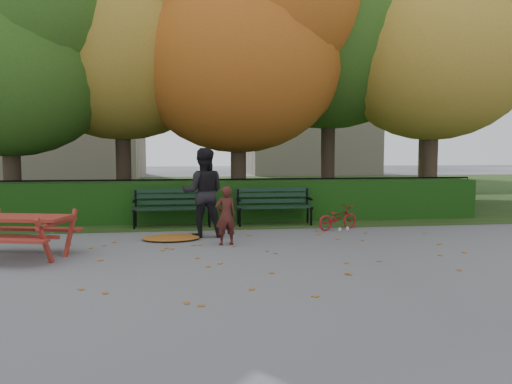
{
  "coord_description": "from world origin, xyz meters",
  "views": [
    {
      "loc": [
        -0.92,
        -8.0,
        1.8
      ],
      "look_at": [
        0.34,
        1.26,
        1.0
      ],
      "focal_mm": 35.0,
      "sensor_mm": 36.0,
      "label": 1
    }
  ],
  "objects": [
    {
      "name": "ground",
      "position": [
        0.0,
        0.0,
        0.0
      ],
      "size": [
        90.0,
        90.0,
        0.0
      ],
      "primitive_type": "plane",
      "color": "slate",
      "rests_on": "ground"
    },
    {
      "name": "grass_strip",
      "position": [
        0.0,
        14.0,
        0.01
      ],
      "size": [
        90.0,
        90.0,
        0.0
      ],
      "primitive_type": "plane",
      "color": "#183210",
      "rests_on": "ground"
    },
    {
      "name": "building_left",
      "position": [
        -9.0,
        26.0,
        7.5
      ],
      "size": [
        10.0,
        7.0,
        15.0
      ],
      "primitive_type": "cube",
      "color": "#BCAC96",
      "rests_on": "ground"
    },
    {
      "name": "building_right",
      "position": [
        8.0,
        28.0,
        6.0
      ],
      "size": [
        9.0,
        6.0,
        12.0
      ],
      "primitive_type": "cube",
      "color": "#BCAC96",
      "rests_on": "ground"
    },
    {
      "name": "hedge",
      "position": [
        0.0,
        4.5,
        0.5
      ],
      "size": [
        13.0,
        0.9,
        1.0
      ],
      "primitive_type": "cube",
      "color": "black",
      "rests_on": "ground"
    },
    {
      "name": "iron_fence",
      "position": [
        0.0,
        5.3,
        0.54
      ],
      "size": [
        14.0,
        0.04,
        1.02
      ],
      "color": "black",
      "rests_on": "ground"
    },
    {
      "name": "tree_a",
      "position": [
        -5.19,
        5.58,
        4.52
      ],
      "size": [
        5.88,
        5.6,
        7.48
      ],
      "color": "#32221A",
      "rests_on": "ground"
    },
    {
      "name": "tree_b",
      "position": [
        -2.44,
        6.75,
        5.4
      ],
      "size": [
        6.72,
        6.4,
        8.79
      ],
      "color": "#32221A",
      "rests_on": "ground"
    },
    {
      "name": "tree_c",
      "position": [
        0.83,
        5.96,
        4.82
      ],
      "size": [
        6.3,
        6.0,
        8.0
      ],
      "color": "#32221A",
      "rests_on": "ground"
    },
    {
      "name": "tree_d",
      "position": [
        3.88,
        7.23,
        5.98
      ],
      "size": [
        7.14,
        6.8,
        9.58
      ],
      "color": "#32221A",
      "rests_on": "ground"
    },
    {
      "name": "tree_e",
      "position": [
        6.52,
        5.77,
        5.08
      ],
      "size": [
        6.09,
        5.8,
        8.16
      ],
      "color": "#32221A",
      "rests_on": "ground"
    },
    {
      "name": "tree_g",
      "position": [
        8.33,
        9.76,
        5.37
      ],
      "size": [
        6.3,
        6.0,
        8.55
      ],
      "color": "#32221A",
      "rests_on": "ground"
    },
    {
      "name": "bench_left",
      "position": [
        -1.3,
        3.7,
        0.52
      ],
      "size": [
        1.8,
        0.57,
        0.88
      ],
      "color": "black",
      "rests_on": "ground"
    },
    {
      "name": "bench_right",
      "position": [
        1.1,
        3.7,
        0.52
      ],
      "size": [
        1.8,
        0.57,
        0.88
      ],
      "color": "black",
      "rests_on": "ground"
    },
    {
      "name": "picnic_table",
      "position": [
        -3.74,
        0.59,
        0.55
      ],
      "size": [
        1.93,
        1.7,
        0.81
      ],
      "rotation": [
        0.0,
        0.0,
        -0.25
      ],
      "color": "maroon",
      "rests_on": "ground"
    },
    {
      "name": "leaf_pile",
      "position": [
        -1.28,
        1.98,
        0.04
      ],
      "size": [
        1.29,
        1.02,
        0.08
      ],
      "primitive_type": "ellipsoid",
      "rotation": [
        0.0,
        0.0,
        -0.22
      ],
      "color": "maroon",
      "rests_on": "ground"
    },
    {
      "name": "leaf_scatter",
      "position": [
        0.0,
        0.3,
        0.01
      ],
      "size": [
        9.0,
        5.7,
        0.01
      ],
      "primitive_type": null,
      "color": "maroon",
      "rests_on": "ground"
    },
    {
      "name": "child",
      "position": [
        -0.23,
        1.31,
        0.56
      ],
      "size": [
        0.46,
        0.35,
        1.11
      ],
      "primitive_type": "imported",
      "rotation": [
        0.0,
        0.0,
        3.37
      ],
      "color": "#411914",
      "rests_on": "ground"
    },
    {
      "name": "adult",
      "position": [
        -0.62,
        2.28,
        0.92
      ],
      "size": [
        0.93,
        0.75,
        1.83
      ],
      "primitive_type": "imported",
      "rotation": [
        0.0,
        0.0,
        3.07
      ],
      "color": "black",
      "rests_on": "ground"
    },
    {
      "name": "bicycle",
      "position": [
        2.39,
        2.75,
        0.27
      ],
      "size": [
        1.1,
        0.72,
        0.55
      ],
      "primitive_type": "imported",
      "rotation": [
        0.0,
        0.0,
        1.95
      ],
      "color": "maroon",
      "rests_on": "ground"
    }
  ]
}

